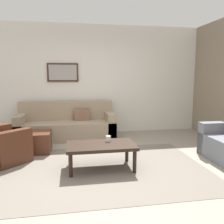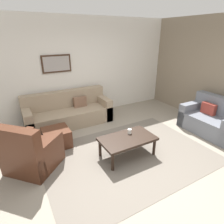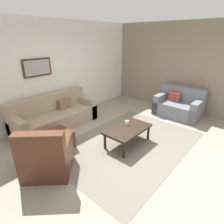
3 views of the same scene
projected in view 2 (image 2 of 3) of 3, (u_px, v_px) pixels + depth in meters
The scene contains 10 objects.
ground_plane at pixel (128, 155), 3.87m from camera, with size 8.00×8.00×0.00m, color gray.
rear_partition at pixel (80, 68), 5.42m from camera, with size 6.00×0.12×2.80m, color silver.
area_rug at pixel (128, 155), 3.87m from camera, with size 3.36×2.37×0.01m, color slate.
couch_main at pixel (68, 113), 5.19m from camera, with size 2.29×0.86×0.88m.
couch_loveseat at pixel (213, 120), 4.73m from camera, with size 0.86×1.35×0.88m.
armchair_leather at pixel (31, 155), 3.37m from camera, with size 1.13×1.13×0.95m.
ottoman at pixel (57, 138), 4.14m from camera, with size 0.56×0.56×0.40m, color #4C2819.
coffee_table at pixel (127, 140), 3.74m from camera, with size 1.10×0.64×0.41m.
cup at pixel (130, 131), 3.87m from camera, with size 0.08×0.08×0.10m, color white.
framed_artwork at pixel (56, 64), 4.97m from camera, with size 0.77×0.04×0.46m.
Camera 2 is at (-1.87, -2.64, 2.32)m, focal length 29.94 mm.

